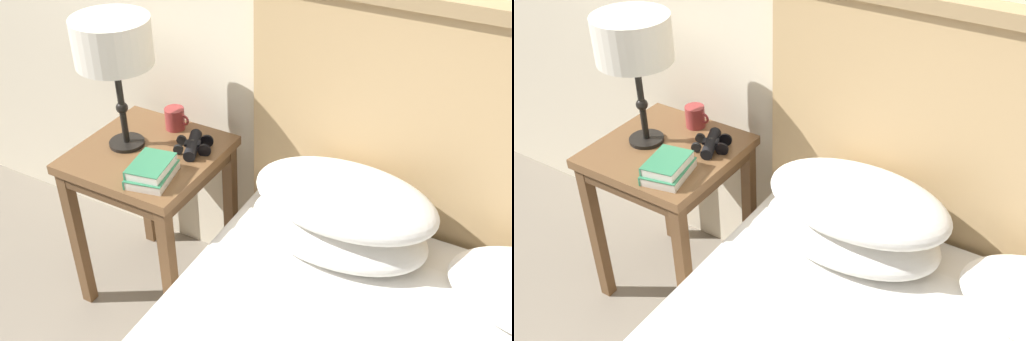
# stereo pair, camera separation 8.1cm
# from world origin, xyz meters

# --- Properties ---
(nightstand) EXTENTS (0.50, 0.50, 0.68)m
(nightstand) POSITION_xyz_m (-0.63, 0.74, 0.58)
(nightstand) COLOR brown
(nightstand) RESTS_ON ground_plane
(table_lamp) EXTENTS (0.27, 0.27, 0.49)m
(table_lamp) POSITION_xyz_m (-0.72, 0.74, 1.07)
(table_lamp) COLOR black
(table_lamp) RESTS_ON nightstand
(book_on_nightstand) EXTENTS (0.17, 0.20, 0.04)m
(book_on_nightstand) POSITION_xyz_m (-0.51, 0.60, 0.70)
(book_on_nightstand) COLOR silver
(book_on_nightstand) RESTS_ON nightstand
(book_stacked_on_top) EXTENTS (0.15, 0.18, 0.03)m
(book_stacked_on_top) POSITION_xyz_m (-0.51, 0.60, 0.73)
(book_stacked_on_top) COLOR silver
(book_stacked_on_top) RESTS_ON book_on_nightstand
(binoculars_pair) EXTENTS (0.16, 0.16, 0.05)m
(binoculars_pair) POSITION_xyz_m (-0.48, 0.82, 0.70)
(binoculars_pair) COLOR black
(binoculars_pair) RESTS_ON nightstand
(coffee_mug) EXTENTS (0.10, 0.08, 0.08)m
(coffee_mug) POSITION_xyz_m (-0.63, 0.92, 0.72)
(coffee_mug) COLOR #993333
(coffee_mug) RESTS_ON nightstand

